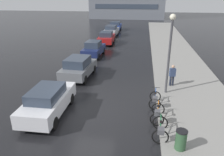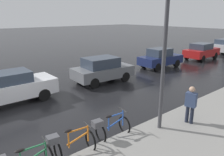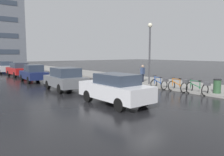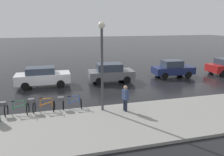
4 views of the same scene
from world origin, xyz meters
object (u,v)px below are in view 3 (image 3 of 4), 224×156
object	(u,v)px
car_red	(19,70)
car_navy	(34,73)
car_white	(115,89)
car_grey	(65,79)
trash_bin	(217,87)
bicycle_second	(179,85)
bicycle_third	(160,83)
bicycle_nearest	(199,87)
car_silver	(5,67)
pedestrian	(143,73)
streetlamp	(150,46)

from	to	relation	value
car_red	car_navy	bearing A→B (deg)	-93.19
car_red	car_white	bearing A→B (deg)	-90.50
car_grey	trash_bin	world-z (taller)	car_grey
bicycle_second	trash_bin	xyz separation A→B (m)	(0.83, -2.18, 0.02)
car_grey	car_navy	size ratio (longest dim) A/B	1.01
bicycle_third	car_grey	bearing A→B (deg)	144.97
bicycle_nearest	car_red	world-z (taller)	car_red
car_red	trash_bin	xyz separation A→B (m)	(6.47, -20.00, -0.29)
car_silver	trash_bin	xyz separation A→B (m)	(6.66, -25.71, -0.31)
bicycle_third	car_grey	distance (m)	7.00
bicycle_nearest	car_white	size ratio (longest dim) A/B	0.34
car_grey	pedestrian	bearing A→B (deg)	-7.95
car_white	streetlamp	world-z (taller)	streetlamp
car_white	car_grey	xyz separation A→B (m)	(0.00, 5.70, 0.01)
bicycle_third	car_silver	size ratio (longest dim) A/B	0.32
streetlamp	trash_bin	size ratio (longest dim) A/B	4.95
car_white	streetlamp	xyz separation A→B (m)	(6.50, 3.51, 2.45)
bicycle_nearest	car_silver	distance (m)	25.62
car_navy	car_red	distance (m)	6.02
car_silver	pedestrian	world-z (taller)	pedestrian
bicycle_second	car_white	bearing A→B (deg)	-179.05
bicycle_third	streetlamp	bearing A→B (deg)	66.99
bicycle_third	car_white	size ratio (longest dim) A/B	0.33
car_silver	car_navy	bearing A→B (deg)	-90.71
bicycle_third	bicycle_nearest	bearing A→B (deg)	-87.68
bicycle_second	bicycle_nearest	bearing A→B (deg)	-87.64
bicycle_second	pedestrian	size ratio (longest dim) A/B	0.88
streetlamp	car_white	bearing A→B (deg)	-151.64
car_navy	trash_bin	world-z (taller)	car_navy
bicycle_second	car_silver	world-z (taller)	car_silver
car_silver	bicycle_nearest	bearing A→B (deg)	-76.72
car_white	car_red	world-z (taller)	car_white
car_white	car_grey	size ratio (longest dim) A/B	1.07
bicycle_third	trash_bin	xyz separation A→B (m)	(0.90, -3.78, 0.04)
car_red	streetlamp	xyz separation A→B (m)	(6.35, -14.41, 2.46)
car_white	car_red	xyz separation A→B (m)	(0.15, 17.91, -0.01)
trash_bin	car_red	bearing A→B (deg)	107.92
car_white	car_silver	size ratio (longest dim) A/B	0.99
bicycle_second	streetlamp	xyz separation A→B (m)	(0.71, 3.41, 2.77)
car_grey	car_navy	bearing A→B (deg)	91.66
car_grey	trash_bin	xyz separation A→B (m)	(6.62, -7.79, -0.31)
car_red	car_silver	size ratio (longest dim) A/B	0.96
bicycle_nearest	car_red	xyz separation A→B (m)	(-5.69, 19.23, 0.31)
car_white	car_navy	xyz separation A→B (m)	(-0.18, 11.91, -0.02)
bicycle_second	streetlamp	size ratio (longest dim) A/B	0.29
car_grey	car_navy	world-z (taller)	car_grey
streetlamp	pedestrian	bearing A→B (deg)	68.06
bicycle_nearest	car_silver	xyz separation A→B (m)	(-5.88, 24.94, 0.34)
bicycle_third	streetlamp	size ratio (longest dim) A/B	0.27
bicycle_second	car_red	world-z (taller)	car_red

